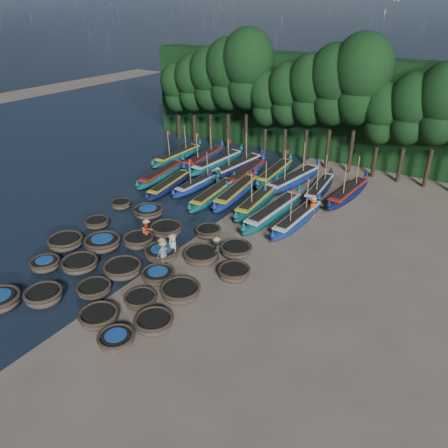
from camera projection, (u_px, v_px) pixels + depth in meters
The scene contains 63 objects.
ground at pixel (183, 246), 29.56m from camera, with size 120.00×120.00×0.00m, color #7C6D5A.
foliage_wall at pixel (321, 107), 44.77m from camera, with size 40.00×3.00×10.00m, color black.
coracle_1 at pixel (0, 300), 23.49m from camera, with size 2.43×2.43×0.81m.
coracle_2 at pixel (44, 296), 23.85m from camera, with size 2.18×2.18×0.83m.
coracle_3 at pixel (99, 317), 22.35m from camera, with size 2.07×2.07×0.73m.
coracle_4 at pixel (116, 339), 20.94m from camera, with size 2.15×2.15×0.65m.
coracle_5 at pixel (45, 264), 26.78m from camera, with size 1.86×1.86×0.72m.
coracle_6 at pixel (80, 264), 26.76m from camera, with size 2.48×2.48×0.76m.
coracle_7 at pixel (94, 289), 24.60m from camera, with size 2.28×2.28×0.64m.
coracle_8 at pixel (141, 299), 23.73m from camera, with size 1.91×1.91×0.64m.
coracle_9 at pixel (154, 323), 21.90m from camera, with size 2.03×2.03×0.79m.
coracle_10 at pixel (66, 242), 29.07m from camera, with size 2.66×2.66×0.85m.
coracle_11 at pixel (103, 243), 28.97m from camera, with size 2.78×2.78×0.84m.
coracle_12 at pixel (123, 269), 26.25m from camera, with size 2.40×2.40×0.80m.
coracle_13 at pixel (158, 275), 25.75m from camera, with size 2.20×2.20×0.69m.
coracle_14 at pixel (180, 291), 24.20m from camera, with size 2.61×2.61×0.82m.
coracle_15 at pixel (97, 223), 31.77m from camera, with size 2.12×2.12×0.68m.
coracle_16 at pixel (139, 241), 29.25m from camera, with size 2.11×2.11×0.84m.
coracle_17 at pixel (162, 253), 27.93m from camera, with size 2.62×2.62×0.76m.
coracle_18 at pixel (201, 256), 27.62m from camera, with size 2.47×2.47×0.78m.
coracle_19 at pixel (234, 273), 25.91m from camera, with size 2.39×2.39×0.78m.
coracle_20 at pixel (121, 204), 34.66m from camera, with size 1.65×1.65×0.66m.
coracle_21 at pixel (148, 212), 33.26m from camera, with size 2.53×2.53×0.79m.
coracle_22 at pixel (166, 229), 30.80m from camera, with size 2.72×2.72×0.75m.
coracle_23 at pixel (208, 232), 30.50m from camera, with size 1.84×1.84×0.73m.
coracle_24 at pixel (236, 250), 28.23m from camera, with size 2.33×2.33×0.79m.
long_boat_1 at pixel (162, 174), 40.13m from camera, with size 2.31×7.89×1.40m.
long_boat_2 at pixel (170, 185), 37.95m from camera, with size 2.39×7.45×1.33m.
long_boat_3 at pixel (200, 183), 38.22m from camera, with size 1.54×7.37×3.13m.
long_boat_4 at pixel (214, 194), 36.04m from camera, with size 2.05×7.87×1.39m.
long_boat_5 at pixel (237, 192), 36.31m from camera, with size 2.46×8.48×1.50m.
long_boat_6 at pixel (258, 201), 34.80m from camera, with size 2.12×8.29×3.53m.
long_boat_7 at pixel (273, 212), 32.93m from camera, with size 1.93×8.75×1.54m.
long_boat_8 at pixel (297, 219), 32.00m from camera, with size 1.65×7.94×3.37m.
long_boat_9 at pixel (178, 156), 44.75m from camera, with size 1.51×8.26×3.51m.
long_boat_10 at pixel (204, 158), 44.14m from camera, with size 2.19×8.16×3.48m.
long_boat_11 at pixel (217, 163), 42.80m from camera, with size 2.04×8.78×1.55m.
long_boat_12 at pixel (238, 167), 41.84m from camera, with size 2.26×8.55×3.64m.
long_boat_13 at pixel (246, 174), 40.21m from camera, with size 2.13×8.20×1.45m.
long_boat_14 at pixel (275, 173), 40.36m from camera, with size 2.06×8.24×1.45m.
long_boat_15 at pixel (293, 180), 38.63m from camera, with size 2.81×8.97×3.85m.
long_boat_16 at pixel (320, 189), 37.17m from camera, with size 2.06×7.53×3.21m.
long_boat_17 at pixel (348, 193), 36.26m from camera, with size 1.98×8.13×3.46m.
fisherman_0 at pixel (173, 245), 27.91m from camera, with size 0.92×0.76×1.81m.
fisherman_1 at pixel (162, 249), 27.50m from camera, with size 0.66×0.68×1.77m.
fisherman_2 at pixel (147, 231), 29.52m from camera, with size 0.94×1.03×1.91m.
fisherman_3 at pixel (217, 249), 27.62m from camera, with size 0.75×1.11×1.78m.
fisherman_4 at pixel (163, 254), 26.91m from camera, with size 0.55×1.06×1.92m.
fisherman_5 at pixel (218, 177), 38.51m from camera, with size 0.65×1.64×1.93m.
fisherman_6 at pixel (313, 207), 32.90m from camera, with size 0.60×0.88×1.92m.
tree_0 at pixel (177, 87), 49.44m from camera, with size 3.68×3.68×8.68m.
tree_1 at pixel (193, 83), 48.02m from camera, with size 4.09×4.09×9.65m.
tree_2 at pixel (210, 78), 46.60m from camera, with size 4.51×4.51×10.63m.
tree_3 at pixel (228, 74), 45.18m from camera, with size 4.92×4.92×11.60m.
tree_4 at pixel (248, 68), 43.76m from camera, with size 5.34×5.34×12.58m.
tree_5 at pixel (267, 98), 43.89m from camera, with size 3.68×3.68×8.68m.
tree_6 at pixel (288, 94), 42.47m from camera, with size 4.09×4.09×9.65m.
tree_7 at pixel (311, 89), 41.05m from camera, with size 4.51×4.51×10.63m.
tree_8 at pixel (335, 84), 39.62m from camera, with size 4.92×4.92×11.60m.
tree_9 at pixel (361, 79), 38.20m from camera, with size 5.34×5.34×12.58m.
tree_10 at pixel (382, 113), 38.34m from camera, with size 3.68×3.68×8.68m.
tree_11 at pixel (411, 108), 36.91m from camera, with size 4.09×4.09×9.65m.
tree_12 at pixel (442, 103), 35.49m from camera, with size 4.51×4.51×10.63m.
Camera 1 is at (16.26, -19.92, 14.93)m, focal length 35.00 mm.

